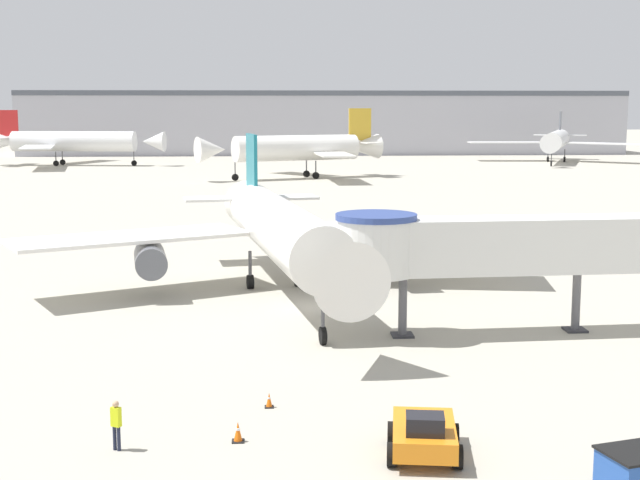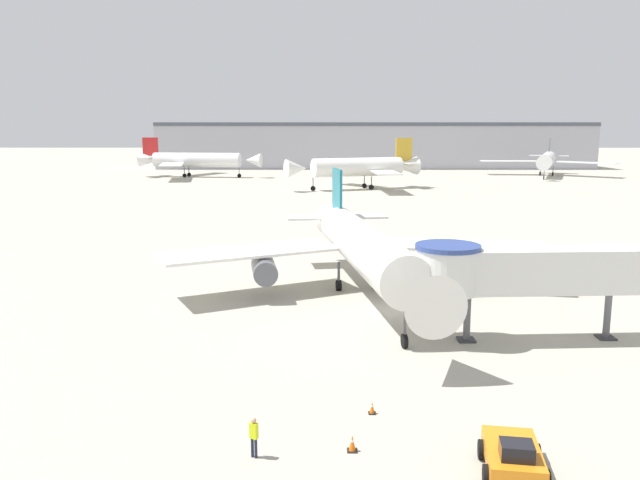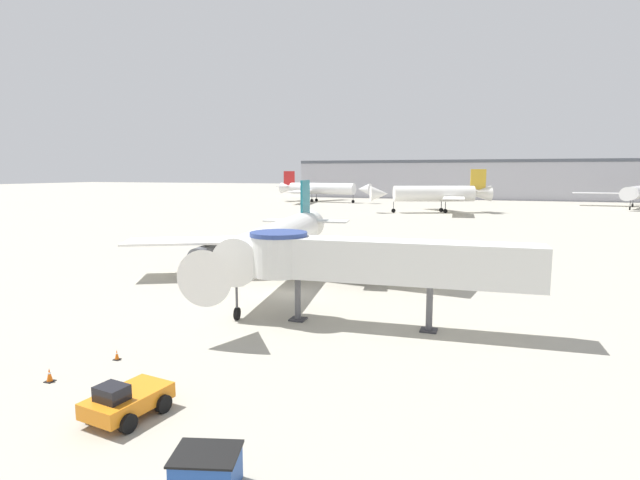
# 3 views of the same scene
# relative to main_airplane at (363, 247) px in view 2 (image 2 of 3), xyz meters

# --- Properties ---
(ground_plane) EXTENTS (800.00, 800.00, 0.00)m
(ground_plane) POSITION_rel_main_airplane_xyz_m (1.99, -3.83, -4.07)
(ground_plane) COLOR #A8A393
(main_airplane) EXTENTS (33.31, 32.79, 9.63)m
(main_airplane) POSITION_rel_main_airplane_xyz_m (0.00, 0.00, 0.00)
(main_airplane) COLOR white
(main_airplane) RESTS_ON ground_plane
(jet_bridge) EXTENTS (19.81, 4.31, 6.33)m
(jet_bridge) POSITION_rel_main_airplane_xyz_m (11.10, -10.48, 0.57)
(jet_bridge) COLOR silver
(jet_bridge) RESTS_ON ground_plane
(pushback_tug_orange) EXTENTS (2.84, 3.83, 1.71)m
(pushback_tug_orange) POSITION_rel_main_airplane_xyz_m (4.31, -26.53, -3.30)
(pushback_tug_orange) COLOR orange
(pushback_tug_orange) RESTS_ON ground_plane
(traffic_cone_apron_front) EXTENTS (0.43, 0.43, 0.72)m
(traffic_cone_apron_front) POSITION_rel_main_airplane_xyz_m (-1.95, -24.77, -3.73)
(traffic_cone_apron_front) COLOR black
(traffic_cone_apron_front) RESTS_ON ground_plane
(traffic_cone_near_nose) EXTENTS (0.35, 0.35, 0.59)m
(traffic_cone_near_nose) POSITION_rel_main_airplane_xyz_m (-0.83, -21.23, -3.80)
(traffic_cone_near_nose) COLOR black
(traffic_cone_near_nose) RESTS_ON ground_plane
(ground_crew_marshaller) EXTENTS (0.39, 0.34, 1.76)m
(ground_crew_marshaller) POSITION_rel_main_airplane_xyz_m (-6.06, -25.30, -3.06)
(ground_crew_marshaller) COLOR #1E2338
(ground_crew_marshaller) RESTS_ON ground_plane
(background_jet_gray_tail) EXTENTS (35.77, 33.69, 10.60)m
(background_jet_gray_tail) POSITION_rel_main_airplane_xyz_m (60.56, 129.63, 0.57)
(background_jet_gray_tail) COLOR white
(background_jet_gray_tail) RESTS_ON ground_plane
(background_jet_red_tail) EXTENTS (35.33, 37.63, 10.98)m
(background_jet_red_tail) POSITION_rel_main_airplane_xyz_m (-39.35, 126.09, 0.73)
(background_jet_red_tail) COLOR white
(background_jet_red_tail) RESTS_ON ground_plane
(background_jet_gold_tail) EXTENTS (31.11, 29.47, 11.38)m
(background_jet_gold_tail) POSITION_rel_main_airplane_xyz_m (5.01, 90.98, 0.90)
(background_jet_gold_tail) COLOR white
(background_jet_gold_tail) RESTS_ON ground_plane
(terminal_building) EXTENTS (146.85, 25.53, 15.46)m
(terminal_building) POSITION_rel_main_airplane_xyz_m (14.34, 171.17, 3.66)
(terminal_building) COLOR #A8A8B2
(terminal_building) RESTS_ON ground_plane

